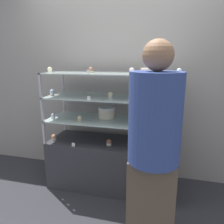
{
  "coord_description": "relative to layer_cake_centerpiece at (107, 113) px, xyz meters",
  "views": [
    {
      "loc": [
        0.62,
        -2.37,
        1.54
      ],
      "look_at": [
        0.0,
        0.0,
        0.94
      ],
      "focal_mm": 35.0,
      "sensor_mm": 36.0,
      "label": 1
    }
  ],
  "objects": [
    {
      "name": "cupcake_13",
      "position": [
        0.79,
        -0.14,
        0.51
      ],
      "size": [
        0.05,
        0.05,
        0.06
      ],
      "color": "white",
      "rests_on": "display_riser_upper"
    },
    {
      "name": "display_base",
      "position": [
        0.09,
        -0.08,
        -0.62
      ],
      "size": [
        1.51,
        0.55,
        0.58
      ],
      "color": "#333338",
      "rests_on": "ground_plane"
    },
    {
      "name": "cupcake_6",
      "position": [
        0.79,
        -0.2,
        -0.03
      ],
      "size": [
        0.05,
        0.05,
        0.06
      ],
      "color": "white",
      "rests_on": "display_riser_lower"
    },
    {
      "name": "display_riser_middle",
      "position": [
        0.09,
        -0.08,
        0.19
      ],
      "size": [
        1.51,
        0.55,
        0.27
      ],
      "color": "#B7B7BC",
      "rests_on": "display_riser_lower"
    },
    {
      "name": "cupcake_9",
      "position": [
        0.8,
        -0.18,
        0.24
      ],
      "size": [
        0.05,
        0.05,
        0.07
      ],
      "color": "#CCB28C",
      "rests_on": "display_riser_middle"
    },
    {
      "name": "cupcake_8",
      "position": [
        0.09,
        -0.17,
        0.24
      ],
      "size": [
        0.05,
        0.05,
        0.07
      ],
      "color": "beige",
      "rests_on": "display_riser_middle"
    },
    {
      "name": "cupcake_7",
      "position": [
        -0.63,
        -0.15,
        0.24
      ],
      "size": [
        0.05,
        0.05,
        0.07
      ],
      "color": "beige",
      "rests_on": "display_riser_middle"
    },
    {
      "name": "cupcake_2",
      "position": [
        0.78,
        -0.13,
        -0.3
      ],
      "size": [
        0.06,
        0.06,
        0.07
      ],
      "color": "white",
      "rests_on": "display_base"
    },
    {
      "name": "price_tag_2",
      "position": [
        -0.1,
        -0.33,
        0.23
      ],
      "size": [
        0.04,
        0.0,
        0.04
      ],
      "color": "white",
      "rests_on": "display_riser_middle"
    },
    {
      "name": "display_riser_lower",
      "position": [
        0.09,
        -0.08,
        -0.08
      ],
      "size": [
        1.51,
        0.55,
        0.27
      ],
      "color": "#B7B7BC",
      "rests_on": "display_base"
    },
    {
      "name": "cupcake_10",
      "position": [
        -0.62,
        -0.19,
        0.51
      ],
      "size": [
        0.05,
        0.05,
        0.06
      ],
      "color": "white",
      "rests_on": "display_riser_upper"
    },
    {
      "name": "cupcake_1",
      "position": [
        0.08,
        -0.18,
        -0.3
      ],
      "size": [
        0.06,
        0.06,
        0.07
      ],
      "color": "beige",
      "rests_on": "display_base"
    },
    {
      "name": "cupcake_4",
      "position": [
        -0.26,
        -0.21,
        -0.03
      ],
      "size": [
        0.05,
        0.05,
        0.06
      ],
      "color": "#CCB28C",
      "rests_on": "display_riser_lower"
    },
    {
      "name": "cupcake_5",
      "position": [
        0.43,
        -0.18,
        -0.03
      ],
      "size": [
        0.05,
        0.05,
        0.06
      ],
      "color": "beige",
      "rests_on": "display_riser_lower"
    },
    {
      "name": "sheet_cake_frosted",
      "position": [
        0.5,
        -0.06,
        0.5
      ],
      "size": [
        0.2,
        0.13,
        0.06
      ],
      "color": "#DBBC84",
      "rests_on": "display_riser_upper"
    },
    {
      "name": "ground_plane",
      "position": [
        0.09,
        -0.08,
        -0.91
      ],
      "size": [
        20.0,
        20.0,
        0.0
      ],
      "primitive_type": "plane",
      "color": "#2D2D33"
    },
    {
      "name": "customer_figure",
      "position": [
        0.62,
        -0.87,
        -0.02
      ],
      "size": [
        0.39,
        0.39,
        1.68
      ],
      "color": "brown",
      "rests_on": "ground_plane"
    },
    {
      "name": "price_tag_3",
      "position": [
        -0.1,
        -0.33,
        0.5
      ],
      "size": [
        0.04,
        0.0,
        0.04
      ],
      "color": "white",
      "rests_on": "display_riser_upper"
    },
    {
      "name": "layer_cake_centerpiece",
      "position": [
        0.0,
        0.0,
        0.0
      ],
      "size": [
        0.2,
        0.2,
        0.13
      ],
      "color": "beige",
      "rests_on": "display_riser_lower"
    },
    {
      "name": "cupcake_3",
      "position": [
        -0.61,
        -0.2,
        -0.03
      ],
      "size": [
        0.05,
        0.05,
        0.06
      ],
      "color": "white",
      "rests_on": "display_riser_lower"
    },
    {
      "name": "cupcake_12",
      "position": [
        0.32,
        -0.14,
        0.51
      ],
      "size": [
        0.05,
        0.05,
        0.06
      ],
      "color": "white",
      "rests_on": "display_riser_upper"
    },
    {
      "name": "cupcake_0",
      "position": [
        -0.61,
        -0.2,
        -0.3
      ],
      "size": [
        0.06,
        0.06,
        0.07
      ],
      "color": "beige",
      "rests_on": "display_base"
    },
    {
      "name": "cupcake_11",
      "position": [
        -0.14,
        -0.13,
        0.51
      ],
      "size": [
        0.05,
        0.05,
        0.06
      ],
      "color": "#CCB28C",
      "rests_on": "display_riser_upper"
    },
    {
      "name": "back_wall",
      "position": [
        0.09,
        0.34,
        0.39
      ],
      "size": [
        8.0,
        0.05,
        2.6
      ],
      "color": "gray",
      "rests_on": "ground_plane"
    },
    {
      "name": "display_riser_upper",
      "position": [
        0.09,
        -0.08,
        0.46
      ],
      "size": [
        1.51,
        0.55,
        0.27
      ],
      "color": "#B7B7BC",
      "rests_on": "display_riser_middle"
    },
    {
      "name": "price_tag_0",
      "position": [
        -0.3,
        -0.33,
        -0.31
      ],
      "size": [
        0.04,
        0.0,
        0.04
      ],
      "color": "white",
      "rests_on": "display_base"
    },
    {
      "name": "price_tag_1",
      "position": [
        0.57,
        -0.33,
        -0.04
      ],
      "size": [
        0.04,
        0.0,
        0.04
      ],
      "color": "white",
      "rests_on": "display_riser_lower"
    }
  ]
}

